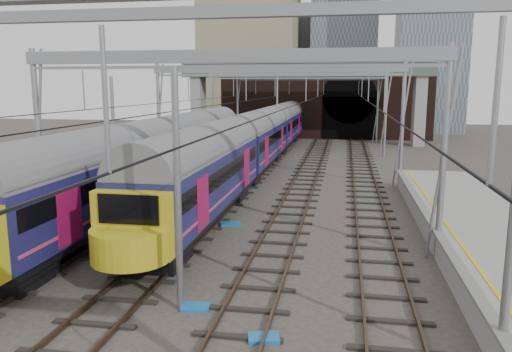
# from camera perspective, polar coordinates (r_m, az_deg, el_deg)

# --- Properties ---
(ground) EXTENTS (160.00, 160.00, 0.00)m
(ground) POSITION_cam_1_polar(r_m,az_deg,el_deg) (13.66, -11.39, -18.21)
(ground) COLOR #38332D
(ground) RESTS_ON ground
(tracks) EXTENTS (14.40, 80.00, 0.22)m
(tracks) POSITION_cam_1_polar(r_m,az_deg,el_deg) (27.30, 0.16, -3.42)
(tracks) COLOR #4C3828
(tracks) RESTS_ON ground
(overhead_line) EXTENTS (16.80, 80.00, 8.00)m
(overhead_line) POSITION_cam_1_polar(r_m,az_deg,el_deg) (32.93, 2.15, 10.41)
(overhead_line) COLOR gray
(overhead_line) RESTS_ON ground
(retaining_wall) EXTENTS (28.00, 2.75, 9.00)m
(retaining_wall) POSITION_cam_1_polar(r_m,az_deg,el_deg) (63.17, 7.30, 8.21)
(retaining_wall) COLOR #301C15
(retaining_wall) RESTS_ON ground
(overbridge) EXTENTS (28.00, 3.00, 9.25)m
(overbridge) POSITION_cam_1_polar(r_m,az_deg,el_deg) (57.32, 5.63, 10.98)
(overbridge) COLOR gray
(overbridge) RESTS_ON ground
(city_skyline) EXTENTS (37.50, 27.50, 60.00)m
(city_skyline) POSITION_cam_1_polar(r_m,az_deg,el_deg) (82.32, 9.17, 17.52)
(city_skyline) COLOR tan
(city_skyline) RESTS_ON ground
(train_main) EXTENTS (2.71, 62.66, 4.69)m
(train_main) POSITION_cam_1_polar(r_m,az_deg,el_deg) (46.19, 1.89, 5.22)
(train_main) COLOR black
(train_main) RESTS_ON ground
(train_second) EXTENTS (2.72, 31.48, 4.71)m
(train_second) POSITION_cam_1_polar(r_m,az_deg,el_deg) (29.58, -10.96, 2.22)
(train_second) COLOR black
(train_second) RESTS_ON ground
(equip_cover_a) EXTENTS (0.87, 0.66, 0.10)m
(equip_cover_a) POSITION_cam_1_polar(r_m,az_deg,el_deg) (15.29, -6.91, -14.65)
(equip_cover_a) COLOR #1767AD
(equip_cover_a) RESTS_ON ground
(equip_cover_b) EXTENTS (1.09, 0.89, 0.11)m
(equip_cover_b) POSITION_cam_1_polar(r_m,az_deg,el_deg) (23.66, -2.90, -5.49)
(equip_cover_b) COLOR #1767AD
(equip_cover_b) RESTS_ON ground
(equip_cover_c) EXTENTS (0.91, 0.73, 0.09)m
(equip_cover_c) POSITION_cam_1_polar(r_m,az_deg,el_deg) (13.56, 0.89, -18.00)
(equip_cover_c) COLOR #1767AD
(equip_cover_c) RESTS_ON ground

